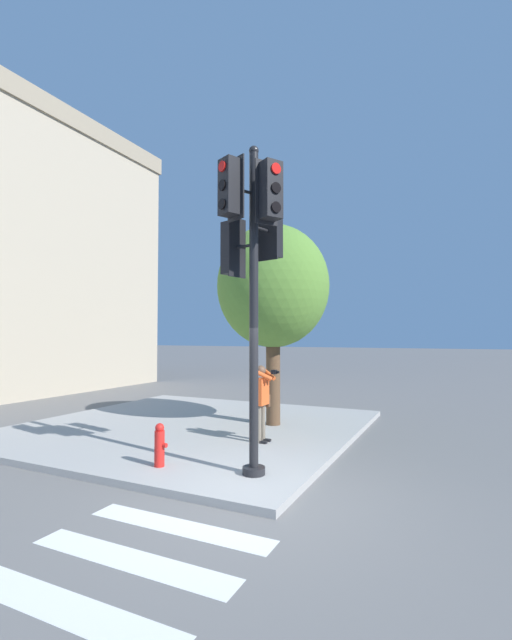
{
  "coord_description": "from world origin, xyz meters",
  "views": [
    {
      "loc": [
        -5.65,
        -2.67,
        2.37
      ],
      "look_at": [
        1.93,
        0.94,
        2.68
      ],
      "focal_mm": 24.0,
      "sensor_mm": 36.0,
      "label": 1
    }
  ],
  "objects_px": {
    "person_photographer": "(262,396)",
    "fire_hydrant": "(160,445)",
    "street_tree": "(273,287)",
    "traffic_signal_pole": "(252,248)"
  },
  "relations": [
    {
      "from": "traffic_signal_pole",
      "to": "fire_hydrant",
      "type": "height_order",
      "value": "traffic_signal_pole"
    },
    {
      "from": "person_photographer",
      "to": "street_tree",
      "type": "relative_size",
      "value": 0.32
    },
    {
      "from": "person_photographer",
      "to": "fire_hydrant",
      "type": "height_order",
      "value": "person_photographer"
    },
    {
      "from": "traffic_signal_pole",
      "to": "street_tree",
      "type": "relative_size",
      "value": 1.06
    },
    {
      "from": "traffic_signal_pole",
      "to": "street_tree",
      "type": "height_order",
      "value": "traffic_signal_pole"
    },
    {
      "from": "traffic_signal_pole",
      "to": "person_photographer",
      "type": "relative_size",
      "value": 3.35
    },
    {
      "from": "person_photographer",
      "to": "street_tree",
      "type": "xyz_separation_m",
      "value": [
        1.72,
        0.47,
        2.53
      ]
    },
    {
      "from": "person_photographer",
      "to": "fire_hydrant",
      "type": "distance_m",
      "value": 2.54
    },
    {
      "from": "street_tree",
      "to": "fire_hydrant",
      "type": "relative_size",
      "value": 6.9
    },
    {
      "from": "person_photographer",
      "to": "fire_hydrant",
      "type": "bearing_deg",
      "value": 159.29
    }
  ]
}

